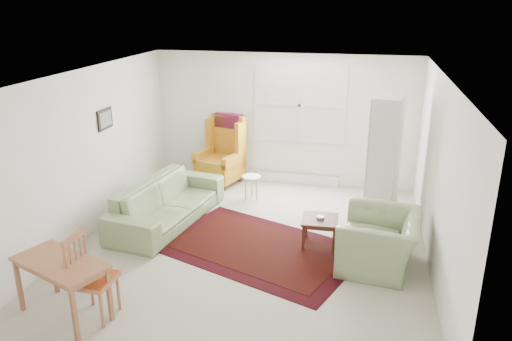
% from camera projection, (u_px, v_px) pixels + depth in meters
% --- Properties ---
extents(room, '(5.04, 5.54, 2.51)m').
position_uv_depth(room, '(256.00, 159.00, 7.18)').
color(room, beige).
rests_on(room, ground).
extents(rug, '(3.26, 2.69, 0.03)m').
position_uv_depth(rug, '(258.00, 248.00, 7.25)').
color(rug, black).
rests_on(rug, ground).
extents(sofa, '(1.27, 2.45, 0.94)m').
position_uv_depth(sofa, '(167.00, 195.00, 7.98)').
color(sofa, gray).
rests_on(sofa, ground).
extents(armchair, '(1.13, 1.26, 0.89)m').
position_uv_depth(armchair, '(379.00, 236.00, 6.65)').
color(armchair, gray).
rests_on(armchair, ground).
extents(wingback_chair, '(0.98, 1.01, 1.34)m').
position_uv_depth(wingback_chair, '(219.00, 151.00, 9.59)').
color(wingback_chair, orange).
rests_on(wingback_chair, ground).
extents(coffee_table, '(0.54, 0.54, 0.42)m').
position_uv_depth(coffee_table, '(320.00, 231.00, 7.31)').
color(coffee_table, '#492016').
rests_on(coffee_table, ground).
extents(stool, '(0.42, 0.42, 0.44)m').
position_uv_depth(stool, '(251.00, 187.00, 8.98)').
color(stool, white).
rests_on(stool, ground).
extents(cabinet, '(0.57, 0.88, 2.05)m').
position_uv_depth(cabinet, '(385.00, 159.00, 7.94)').
color(cabinet, silver).
rests_on(cabinet, ground).
extents(desk, '(1.23, 0.92, 0.70)m').
position_uv_depth(desk, '(63.00, 288.00, 5.63)').
color(desk, '#A66642').
rests_on(desk, ground).
extents(desk_chair, '(0.46, 0.46, 1.00)m').
position_uv_depth(desk_chair, '(94.00, 278.00, 5.56)').
color(desk_chair, '#A66642').
rests_on(desk_chair, ground).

